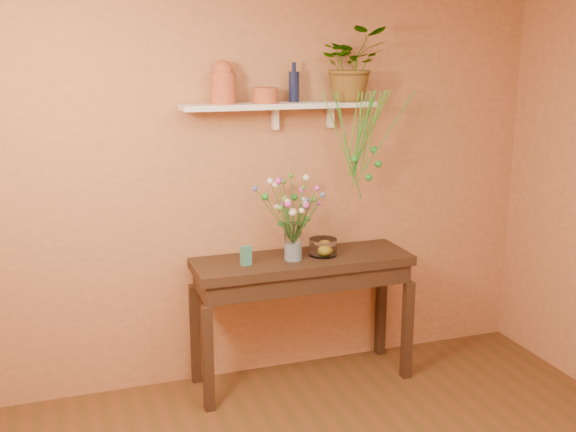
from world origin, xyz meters
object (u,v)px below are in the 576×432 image
at_px(sideboard, 302,276).
at_px(blue_bottle, 294,86).
at_px(spider_plant, 352,64).
at_px(glass_vase, 293,244).
at_px(bouquet, 292,203).
at_px(glass_bowl, 323,248).
at_px(terracotta_jug, 223,83).

height_order(sideboard, blue_bottle, blue_bottle).
relative_size(sideboard, blue_bottle, 5.76).
distance_m(spider_plant, glass_vase, 1.26).
relative_size(bouquet, glass_bowl, 2.45).
bearing_deg(spider_plant, bouquet, -165.47).
xyz_separation_m(terracotta_jug, glass_vase, (0.42, -0.16, -1.06)).
distance_m(terracotta_jug, bouquet, 0.89).
distance_m(terracotta_jug, blue_bottle, 0.49).
distance_m(spider_plant, bouquet, 1.01).
bearing_deg(glass_bowl, blue_bottle, 135.45).
height_order(sideboard, glass_bowl, glass_bowl).
relative_size(sideboard, bouquet, 3.17).
bearing_deg(sideboard, terracotta_jug, 165.06).
height_order(blue_bottle, bouquet, blue_bottle).
relative_size(terracotta_jug, blue_bottle, 1.05).
relative_size(terracotta_jug, glass_bowl, 1.42).
relative_size(spider_plant, glass_vase, 1.94).
height_order(sideboard, bouquet, bouquet).
bearing_deg(terracotta_jug, bouquet, -20.20).
distance_m(spider_plant, glass_bowl, 1.25).
relative_size(spider_plant, bouquet, 1.04).
xyz_separation_m(spider_plant, glass_bowl, (-0.23, -0.10, -1.22)).
xyz_separation_m(sideboard, terracotta_jug, (-0.50, 0.13, 1.30)).
bearing_deg(bouquet, glass_bowl, 5.21).
bearing_deg(glass_bowl, sideboard, -179.45).
distance_m(glass_vase, bouquet, 0.28).
xyz_separation_m(blue_bottle, spider_plant, (0.39, -0.06, 0.14)).
bearing_deg(blue_bottle, spider_plant, -8.46).
xyz_separation_m(blue_bottle, glass_vase, (-0.07, -0.19, -1.03)).
bearing_deg(glass_bowl, bouquet, -174.79).
height_order(blue_bottle, spider_plant, spider_plant).
bearing_deg(blue_bottle, sideboard, -86.61).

